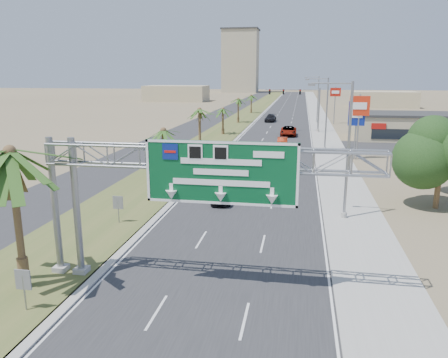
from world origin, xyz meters
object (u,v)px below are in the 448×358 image
palm_near (10,153)px  store_building (411,127)px  pole_sign_red_near (359,109)px  pole_sign_red_far (335,95)px  pole_sign_blue (357,116)px  car_right_lane (288,131)px  sign_gantry (190,169)px  signal_mast (308,106)px  car_far (271,118)px  car_mid_lane (282,142)px  car_left_lane (222,194)px

palm_near → store_building: 66.04m
pole_sign_red_near → pole_sign_red_far: bearing=90.0°
pole_sign_blue → car_right_lane: bearing=113.6°
sign_gantry → palm_near: 8.41m
signal_mast → pole_sign_blue: size_ratio=1.38×
palm_near → car_right_lane: 59.85m
car_right_lane → store_building: bearing=-1.8°
sign_gantry → pole_sign_red_near: bearing=71.5°
car_far → pole_sign_blue: 45.02m
car_far → palm_near: bearing=-91.5°
car_mid_lane → pole_sign_blue: pole_sign_blue is taller
car_right_lane → pole_sign_red_far: size_ratio=0.75×
car_right_lane → pole_sign_red_far: bearing=66.0°
pole_sign_blue → pole_sign_red_far: size_ratio=0.95×
sign_gantry → car_left_lane: size_ratio=4.14×
car_far → pole_sign_red_near: 45.28m
pole_sign_red_near → pole_sign_blue: (-0.26, 0.09, -0.82)m
store_building → pole_sign_blue: size_ratio=2.42×
sign_gantry → store_building: 60.77m
pole_sign_red_far → store_building: bearing=-62.7°
sign_gantry → pole_sign_red_far: (12.11, 77.27, 0.10)m
sign_gantry → pole_sign_blue: (11.89, 36.35, -0.60)m
sign_gantry → car_right_lane: 56.87m
sign_gantry → signal_mast: signal_mast is taller
store_building → car_far: bearing=137.1°
car_mid_lane → pole_sign_red_far: bearing=72.9°
store_building → car_mid_lane: (-20.50, -11.64, -1.31)m
signal_mast → car_left_lane: size_ratio=2.54×
car_mid_lane → pole_sign_red_far: 34.63m
car_right_lane → pole_sign_red_near: (9.09, -20.29, 5.47)m
car_far → pole_sign_red_near: size_ratio=0.67×
store_building → car_far: (-24.71, 22.96, -1.21)m
signal_mast → pole_sign_red_far: 16.37m
sign_gantry → car_mid_lane: 44.83m
store_building → pole_sign_red_far: size_ratio=2.30×
palm_near → car_mid_lane: 47.99m
palm_near → pole_sign_red_far: size_ratio=1.07×
car_left_lane → car_right_lane: size_ratio=0.69×
store_building → car_right_lane: size_ratio=3.08×
palm_near → pole_sign_blue: 43.23m
car_far → pole_sign_red_near: pole_sign_red_near is taller
sign_gantry → pole_sign_red_far: bearing=81.1°
pole_sign_red_near → pole_sign_blue: 0.86m
store_building → car_mid_lane: bearing=-150.4°
store_building → car_left_lane: bearing=-120.3°
signal_mast → store_building: signal_mast is taller
signal_mast → sign_gantry: bearing=-95.7°
sign_gantry → signal_mast: bearing=84.3°
palm_near → car_left_lane: palm_near is taller
sign_gantry → pole_sign_red_near: 38.25m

